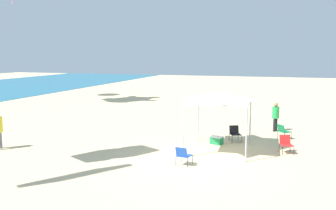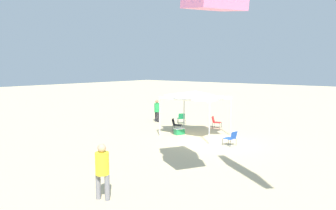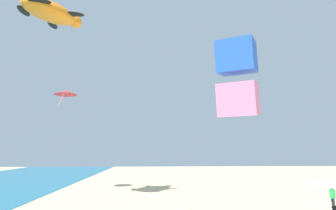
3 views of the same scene
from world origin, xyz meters
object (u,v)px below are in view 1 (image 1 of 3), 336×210
(folding_chair_left_of_tent, at_px, (286,143))
(cooler_box, at_px, (217,140))
(folding_chair_facing_ocean, at_px, (235,132))
(folding_chair_right_of_tent, at_px, (283,130))
(folding_chair_near_cooler, at_px, (183,154))
(person_watching_sky, at_px, (276,114))
(canopy_tent, at_px, (220,97))

(folding_chair_left_of_tent, bearing_deg, cooler_box, 151.56)
(folding_chair_facing_ocean, xyz_separation_m, folding_chair_left_of_tent, (-1.54, -2.57, 0.00))
(folding_chair_left_of_tent, xyz_separation_m, folding_chair_right_of_tent, (2.85, 0.14, 0.00))
(folding_chair_left_of_tent, distance_m, cooler_box, 3.45)
(folding_chair_left_of_tent, xyz_separation_m, folding_chair_near_cooler, (-3.37, 4.04, 0.00))
(folding_chair_facing_ocean, bearing_deg, cooler_box, -156.89)
(folding_chair_facing_ocean, relative_size, person_watching_sky, 0.47)
(canopy_tent, relative_size, cooler_box, 5.05)
(folding_chair_facing_ocean, distance_m, folding_chair_right_of_tent, 2.76)
(folding_chair_near_cooler, distance_m, cooler_box, 4.10)
(folding_chair_facing_ocean, xyz_separation_m, cooler_box, (-0.88, 0.81, -0.27))
(folding_chair_left_of_tent, height_order, folding_chair_near_cooler, same)
(person_watching_sky, bearing_deg, folding_chair_facing_ocean, -13.58)
(folding_chair_near_cooler, bearing_deg, folding_chair_facing_ocean, -97.38)
(canopy_tent, height_order, folding_chair_right_of_tent, canopy_tent)
(folding_chair_near_cooler, relative_size, folding_chair_right_of_tent, 1.00)
(folding_chair_left_of_tent, distance_m, folding_chair_right_of_tent, 2.86)
(folding_chair_right_of_tent, distance_m, person_watching_sky, 2.15)
(folding_chair_right_of_tent, bearing_deg, folding_chair_left_of_tent, 138.91)
(canopy_tent, height_order, folding_chair_near_cooler, canopy_tent)
(cooler_box, xyz_separation_m, person_watching_sky, (4.22, -2.76, 0.81))
(folding_chair_left_of_tent, bearing_deg, person_watching_sky, 79.84)
(folding_chair_left_of_tent, distance_m, folding_chair_near_cooler, 5.26)
(folding_chair_left_of_tent, distance_m, person_watching_sky, 4.95)
(folding_chair_left_of_tent, bearing_deg, folding_chair_facing_ocean, 131.62)
(folding_chair_left_of_tent, height_order, cooler_box, folding_chair_left_of_tent)
(folding_chair_near_cooler, distance_m, person_watching_sky, 8.95)
(folding_chair_left_of_tent, bearing_deg, folding_chair_right_of_tent, 75.53)
(folding_chair_facing_ocean, xyz_separation_m, folding_chair_right_of_tent, (1.31, -2.43, 0.00))
(canopy_tent, xyz_separation_m, folding_chair_left_of_tent, (0.36, -3.07, -2.10))
(folding_chair_right_of_tent, bearing_deg, cooler_box, 80.20)
(folding_chair_right_of_tent, bearing_deg, folding_chair_facing_ocean, 74.40)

